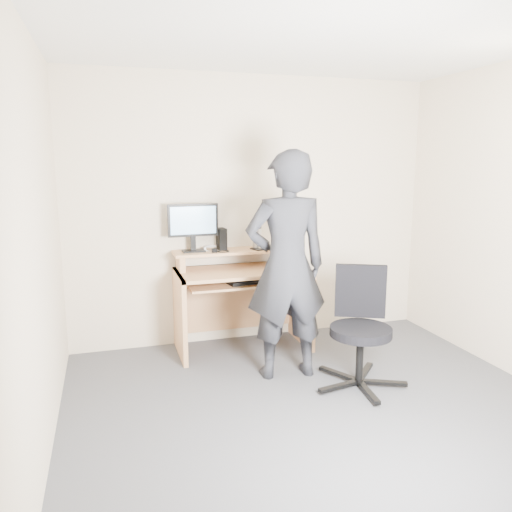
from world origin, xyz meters
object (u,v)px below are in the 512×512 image
desk (241,289)px  person (286,266)px  monitor (193,223)px  office_chair (360,323)px

desk → person: bearing=-76.2°
desk → person: (0.18, -0.73, 0.36)m
monitor → person: person is taller
monitor → person: 1.04m
office_chair → person: size_ratio=0.50×
desk → monitor: bearing=169.4°
desk → office_chair: size_ratio=1.34×
person → desk: bearing=-73.7°
desk → office_chair: (0.68, -1.04, -0.06)m
monitor → office_chair: size_ratio=0.51×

